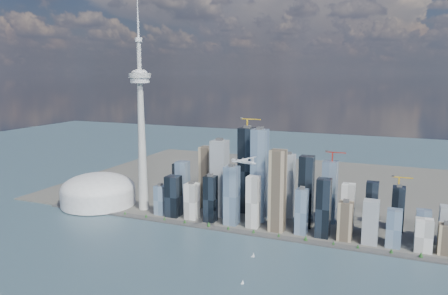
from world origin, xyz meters
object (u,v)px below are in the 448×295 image
at_px(dome_stadium, 98,191).
at_px(airplane, 243,161).
at_px(sailboat_west, 242,283).
at_px(sailboat_east, 253,256).
at_px(needle_tower, 141,122).

bearing_deg(dome_stadium, airplane, -13.65).
bearing_deg(sailboat_west, dome_stadium, 135.13).
distance_m(airplane, sailboat_east, 190.15).
relative_size(sailboat_west, sailboat_east, 0.81).
bearing_deg(sailboat_east, airplane, 125.69).
xyz_separation_m(dome_stadium, sailboat_west, (525.10, -279.39, -36.69)).
xyz_separation_m(sailboat_west, sailboat_east, (-18.60, 113.09, 0.63)).
height_order(dome_stadium, sailboat_west, dome_stadium).
height_order(airplane, sailboat_west, airplane).
height_order(dome_stadium, airplane, airplane).
bearing_deg(airplane, sailboat_west, -52.19).
relative_size(dome_stadium, airplane, 3.13).
distance_m(dome_stadium, sailboat_west, 595.93).
relative_size(needle_tower, dome_stadium, 2.75).
bearing_deg(airplane, dome_stadium, -175.78).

